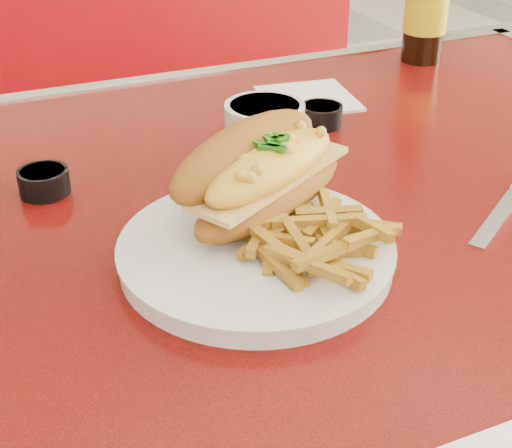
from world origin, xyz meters
name	(u,v)px	position (x,y,z in m)	size (l,w,h in m)	color
diner_table	(305,294)	(0.00, 0.00, 0.61)	(1.23, 0.83, 0.77)	red
booth_bench_far	(150,216)	(0.00, 0.81, 0.29)	(1.20, 0.51, 0.90)	#970A0E
dinner_plate	(256,251)	(-0.12, -0.13, 0.78)	(0.33, 0.33, 0.02)	silver
mac_hoagie	(262,171)	(-0.09, -0.07, 0.83)	(0.24, 0.20, 0.10)	#9C5F19
fries_pile	(314,237)	(-0.08, -0.16, 0.80)	(0.12, 0.11, 0.04)	#C18F21
fork	(293,210)	(-0.06, -0.08, 0.79)	(0.03, 0.14, 0.00)	silver
gravy_ramekin	(265,124)	(-0.01, 0.11, 0.80)	(0.10, 0.10, 0.05)	silver
sauce_cup_left	(44,180)	(-0.28, 0.09, 0.79)	(0.06, 0.06, 0.03)	black
sauce_cup_right	(321,114)	(0.08, 0.14, 0.79)	(0.06, 0.06, 0.03)	black
paper_napkin	(308,98)	(0.11, 0.23, 0.77)	(0.13, 0.13, 0.00)	white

